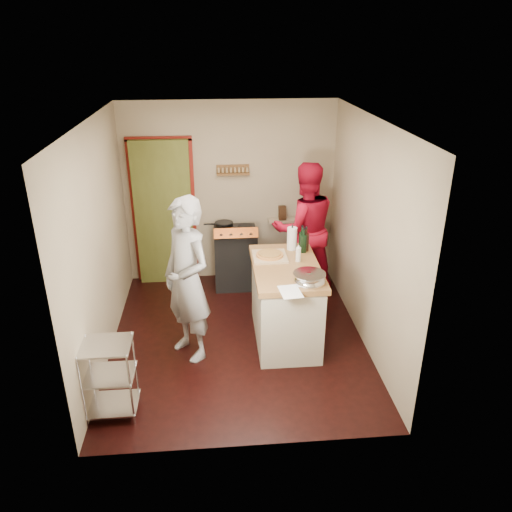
# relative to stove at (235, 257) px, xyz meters

# --- Properties ---
(floor) EXTENTS (3.50, 3.50, 0.00)m
(floor) POSITION_rel_stove_xyz_m (-0.05, -1.42, -0.45)
(floor) COLOR black
(floor) RESTS_ON ground
(back_wall) EXTENTS (3.00, 0.44, 2.60)m
(back_wall) POSITION_rel_stove_xyz_m (-0.69, 0.36, 0.68)
(back_wall) COLOR tan
(back_wall) RESTS_ON ground
(left_wall) EXTENTS (0.04, 3.50, 2.60)m
(left_wall) POSITION_rel_stove_xyz_m (-1.55, -1.42, 0.85)
(left_wall) COLOR tan
(left_wall) RESTS_ON ground
(right_wall) EXTENTS (0.04, 3.50, 2.60)m
(right_wall) POSITION_rel_stove_xyz_m (1.45, -1.42, 0.85)
(right_wall) COLOR tan
(right_wall) RESTS_ON ground
(ceiling) EXTENTS (3.00, 3.50, 0.02)m
(ceiling) POSITION_rel_stove_xyz_m (-0.05, -1.42, 2.16)
(ceiling) COLOR white
(ceiling) RESTS_ON back_wall
(stove) EXTENTS (0.60, 0.63, 1.00)m
(stove) POSITION_rel_stove_xyz_m (0.00, 0.00, 0.00)
(stove) COLOR black
(stove) RESTS_ON ground
(wire_shelving) EXTENTS (0.48, 0.40, 0.80)m
(wire_shelving) POSITION_rel_stove_xyz_m (-1.33, -2.62, -0.01)
(wire_shelving) COLOR silver
(wire_shelving) RESTS_ON ground
(island) EXTENTS (0.76, 1.44, 1.28)m
(island) POSITION_rel_stove_xyz_m (0.52, -1.46, 0.06)
(island) COLOR beige
(island) RESTS_ON ground
(person_stripe) EXTENTS (0.78, 0.82, 1.88)m
(person_stripe) POSITION_rel_stove_xyz_m (-0.60, -1.68, 0.49)
(person_stripe) COLOR #BCBCC1
(person_stripe) RESTS_ON ground
(person_red) EXTENTS (0.98, 0.80, 1.87)m
(person_red) POSITION_rel_stove_xyz_m (0.95, -0.22, 0.48)
(person_red) COLOR #A90B24
(person_red) RESTS_ON ground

